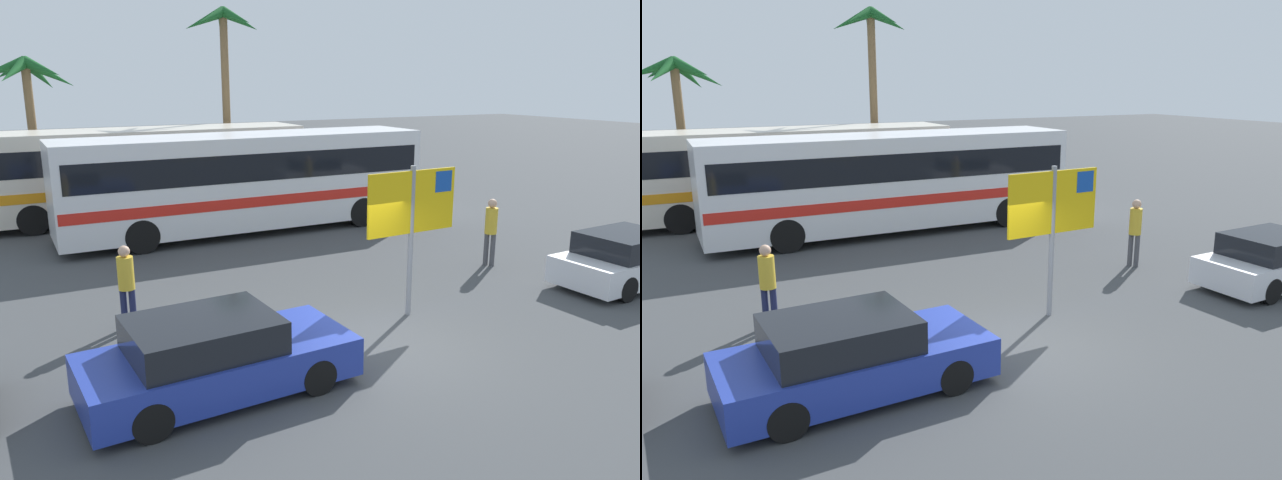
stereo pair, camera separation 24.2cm
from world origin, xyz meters
The scene contains 10 objects.
ground centered at (0.00, 0.00, 0.00)m, with size 120.00×120.00×0.00m, color #424447.
bus_front_coach centered at (1.23, 9.92, 1.78)m, with size 11.92×2.64×3.17m.
bus_rear_coach centered at (-1.39, 13.76, 1.78)m, with size 11.92×2.64×3.17m.
ferry_sign centered at (1.55, 1.21, 2.33)m, with size 2.20×0.18×3.20m.
car_blue centered at (-3.26, -0.24, 0.64)m, with size 4.39×2.03×1.32m.
car_white centered at (7.46, 0.38, 0.63)m, with size 4.10×1.93×1.32m.
pedestrian_near_sign centered at (5.56, 3.17, 1.09)m, with size 0.32×0.32×1.83m.
pedestrian_by_bus centered at (-3.95, 3.16, 1.03)m, with size 0.32×0.32×1.74m.
palm_tree_seaside centered at (-4.57, 16.80, 4.65)m, with size 3.57×3.32×5.71m.
palm_tree_inland centered at (2.77, 16.01, 6.07)m, with size 3.19×3.28×7.69m.
Camera 2 is at (-5.80, -9.14, 4.90)m, focal length 34.99 mm.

